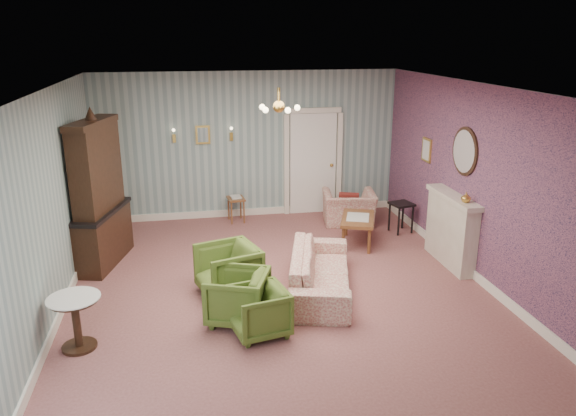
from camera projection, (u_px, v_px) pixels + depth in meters
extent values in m
plane|color=#8E5753|center=(280.00, 288.00, 8.13)|extent=(7.00, 7.00, 0.00)
plane|color=white|center=(279.00, 87.00, 7.25)|extent=(7.00, 7.00, 0.00)
plane|color=gray|center=(249.00, 146.00, 10.96)|extent=(6.00, 0.00, 6.00)
plane|color=gray|center=(354.00, 312.00, 4.41)|extent=(6.00, 0.00, 6.00)
plane|color=gray|center=(52.00, 205.00, 7.15)|extent=(0.00, 7.00, 7.00)
plane|color=gray|center=(477.00, 183.00, 8.22)|extent=(0.00, 7.00, 7.00)
plane|color=#B55A6E|center=(476.00, 183.00, 8.22)|extent=(0.00, 7.00, 7.00)
imported|color=#4D6724|center=(259.00, 309.00, 6.80)|extent=(0.74, 0.77, 0.67)
imported|color=#4D6724|center=(237.00, 294.00, 7.09)|extent=(0.90, 0.92, 0.75)
imported|color=#4D6724|center=(228.00, 268.00, 7.82)|extent=(0.93, 0.97, 0.81)
imported|color=#A04340|center=(321.00, 264.00, 7.93)|extent=(1.12, 2.19, 0.82)
imported|color=#A04340|center=(349.00, 202.00, 10.76)|extent=(1.08, 0.79, 0.86)
imported|color=gold|center=(466.00, 197.00, 8.26)|extent=(0.15, 0.15, 0.15)
cube|color=maroon|center=(349.00, 202.00, 10.59)|extent=(0.41, 0.28, 0.39)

